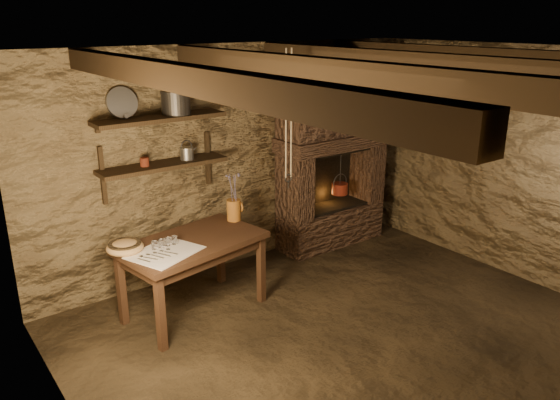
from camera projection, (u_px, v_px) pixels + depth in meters
floor at (357, 340)px, 4.70m from camera, size 4.50×4.50×0.00m
back_wall at (231, 159)px, 5.84m from camera, size 4.50×0.04×2.40m
left_wall at (76, 289)px, 3.05m from camera, size 0.04×4.00×2.40m
right_wall at (521, 165)px, 5.59m from camera, size 0.04×4.00×2.40m
ceiling at (372, 53)px, 3.94m from camera, size 4.50×4.00×0.04m
beam_far_left at (186, 79)px, 3.12m from camera, size 0.14×3.95×0.16m
beam_mid_left at (319, 69)px, 3.69m from camera, size 0.14×3.95×0.16m
beam_mid_right at (417, 62)px, 4.25m from camera, size 0.14×3.95×0.16m
beam_far_right at (491, 57)px, 4.81m from camera, size 0.14×3.95×0.16m
shelf_lower at (164, 165)px, 5.21m from camera, size 1.25×0.30×0.04m
shelf_upper at (160, 118)px, 5.07m from camera, size 1.25×0.30×0.04m
hearth at (333, 145)px, 6.36m from camera, size 1.43×0.51×2.30m
work_table at (194, 274)px, 5.04m from camera, size 1.38×0.94×0.73m
linen_cloth at (165, 252)px, 4.66m from camera, size 0.69×0.62×0.01m
pewter_cutlery_row at (166, 252)px, 4.64m from camera, size 0.50×0.34×0.01m
drinking_glasses at (161, 244)px, 4.74m from camera, size 0.18×0.05×0.07m
stoneware_jug at (234, 200)px, 5.35m from camera, size 0.15×0.14×0.48m
wooden_bowl at (125, 247)px, 4.67m from camera, size 0.40×0.40×0.11m
iron_stockpot at (176, 104)px, 5.12m from camera, size 0.35×0.35×0.20m
tin_pan at (122, 103)px, 4.91m from camera, size 0.29×0.13×0.28m
small_kettle at (187, 153)px, 5.33m from camera, size 0.19×0.15×0.19m
rusty_tin at (145, 162)px, 5.09m from camera, size 0.09×0.09×0.08m
red_pot at (340, 188)px, 6.55m from camera, size 0.25×0.25×0.54m
hanging_ropes at (289, 115)px, 4.96m from camera, size 0.08×0.08×1.20m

